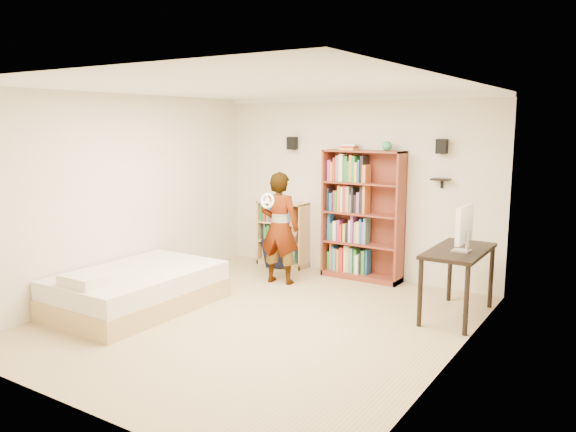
% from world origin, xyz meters
% --- Properties ---
extents(ground, '(4.50, 5.00, 0.01)m').
position_xyz_m(ground, '(0.00, 0.00, 0.00)').
color(ground, tan).
rests_on(ground, ground).
extents(room_shell, '(4.52, 5.02, 2.71)m').
position_xyz_m(room_shell, '(0.00, 0.00, 1.76)').
color(room_shell, beige).
rests_on(room_shell, ground).
extents(crown_molding, '(4.50, 5.00, 0.06)m').
position_xyz_m(crown_molding, '(0.00, 0.00, 2.67)').
color(crown_molding, white).
rests_on(crown_molding, room_shell).
extents(speaker_left, '(0.14, 0.12, 0.20)m').
position_xyz_m(speaker_left, '(-1.05, 2.40, 2.00)').
color(speaker_left, black).
rests_on(speaker_left, room_shell).
extents(speaker_right, '(0.14, 0.12, 0.20)m').
position_xyz_m(speaker_right, '(1.35, 2.40, 2.00)').
color(speaker_right, black).
rests_on(speaker_right, room_shell).
extents(wall_shelf, '(0.25, 0.16, 0.02)m').
position_xyz_m(wall_shelf, '(1.35, 2.41, 1.55)').
color(wall_shelf, black).
rests_on(wall_shelf, room_shell).
extents(tall_bookshelf, '(1.21, 0.35, 1.92)m').
position_xyz_m(tall_bookshelf, '(0.23, 2.32, 0.96)').
color(tall_bookshelf, maroon).
rests_on(tall_bookshelf, ground).
extents(low_bookshelf, '(0.84, 0.32, 1.05)m').
position_xyz_m(low_bookshelf, '(-1.19, 2.34, 0.53)').
color(low_bookshelf, tan).
rests_on(low_bookshelf, ground).
extents(computer_desk, '(0.61, 1.22, 0.83)m').
position_xyz_m(computer_desk, '(1.92, 1.41, 0.42)').
color(computer_desk, black).
rests_on(computer_desk, ground).
extents(imac, '(0.14, 0.55, 0.54)m').
position_xyz_m(imac, '(1.98, 1.29, 1.11)').
color(imac, white).
rests_on(imac, computer_desk).
extents(daybed, '(1.34, 2.07, 0.61)m').
position_xyz_m(daybed, '(-1.56, -0.45, 0.31)').
color(daybed, white).
rests_on(daybed, ground).
extents(person, '(0.65, 0.48, 1.63)m').
position_xyz_m(person, '(-0.68, 1.48, 0.81)').
color(person, black).
rests_on(person, ground).
extents(wii_wheel, '(0.22, 0.08, 0.23)m').
position_xyz_m(wii_wheel, '(-0.68, 1.18, 1.25)').
color(wii_wheel, white).
rests_on(wii_wheel, person).
extents(navy_bag, '(0.40, 0.29, 0.50)m').
position_xyz_m(navy_bag, '(-1.24, 2.18, 0.25)').
color(navy_bag, black).
rests_on(navy_bag, ground).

